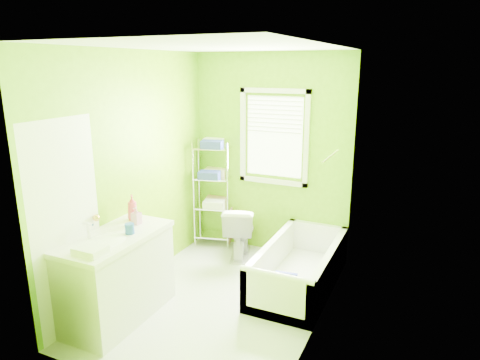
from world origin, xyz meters
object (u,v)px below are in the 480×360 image
at_px(toilet, 240,231).
at_px(wire_shelf_unit, 214,182).
at_px(vanity, 117,274).
at_px(bathtub, 298,273).

distance_m(toilet, wire_shelf_unit, 0.75).
relative_size(vanity, wire_shelf_unit, 0.78).
height_order(toilet, vanity, vanity).
height_order(bathtub, wire_shelf_unit, wire_shelf_unit).
bearing_deg(toilet, wire_shelf_unit, -42.54).
xyz_separation_m(bathtub, wire_shelf_unit, (-1.42, 0.68, 0.74)).
bearing_deg(bathtub, toilet, 153.46).
relative_size(toilet, wire_shelf_unit, 0.47).
xyz_separation_m(toilet, wire_shelf_unit, (-0.47, 0.21, 0.55)).
xyz_separation_m(vanity, wire_shelf_unit, (0.02, 2.00, 0.44)).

